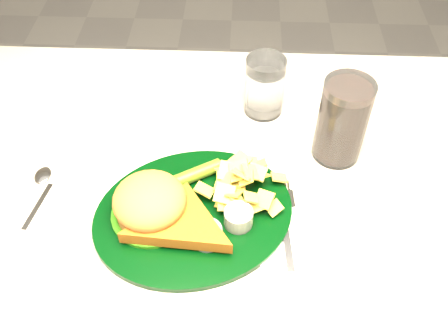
% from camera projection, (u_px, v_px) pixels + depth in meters
% --- Properties ---
extents(table, '(1.20, 0.80, 0.75)m').
position_uv_depth(table, '(208.00, 300.00, 1.10)').
color(table, '#AEA79D').
rests_on(table, ground).
extents(dinner_plate, '(0.39, 0.36, 0.07)m').
position_uv_depth(dinner_plate, '(193.00, 202.00, 0.77)').
color(dinner_plate, black).
rests_on(dinner_plate, table).
extents(water_glass, '(0.08, 0.08, 0.12)m').
position_uv_depth(water_glass, '(265.00, 86.00, 0.92)').
color(water_glass, silver).
rests_on(water_glass, table).
extents(cola_glass, '(0.10, 0.10, 0.15)m').
position_uv_depth(cola_glass, '(342.00, 121.00, 0.83)').
color(cola_glass, black).
rests_on(cola_glass, table).
extents(fork_napkin, '(0.13, 0.16, 0.01)m').
position_uv_depth(fork_napkin, '(286.00, 233.00, 0.76)').
color(fork_napkin, silver).
rests_on(fork_napkin, table).
extents(spoon, '(0.06, 0.13, 0.01)m').
position_uv_depth(spoon, '(37.00, 205.00, 0.80)').
color(spoon, silver).
rests_on(spoon, table).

